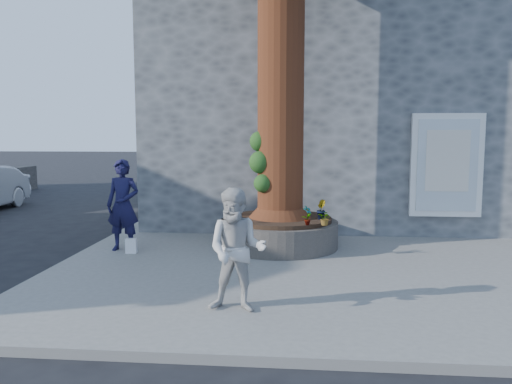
{
  "coord_description": "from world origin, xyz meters",
  "views": [
    {
      "loc": [
        1.18,
        -7.8,
        2.35
      ],
      "look_at": [
        0.34,
        1.71,
        1.25
      ],
      "focal_mm": 35.0,
      "sensor_mm": 36.0,
      "label": 1
    }
  ],
  "objects": [
    {
      "name": "shopping_bag",
      "position": [
        -1.98,
        1.2,
        0.26
      ],
      "size": [
        0.21,
        0.14,
        0.28
      ],
      "primitive_type": "cube",
      "rotation": [
        0.0,
        0.0,
        0.1
      ],
      "color": "white",
      "rests_on": "pavement"
    },
    {
      "name": "pavement",
      "position": [
        1.5,
        1.0,
        0.06
      ],
      "size": [
        9.0,
        8.0,
        0.12
      ],
      "primitive_type": "cube",
      "color": "slate",
      "rests_on": "ground"
    },
    {
      "name": "man",
      "position": [
        -2.2,
        1.42,
        1.0
      ],
      "size": [
        0.68,
        0.47,
        1.77
      ],
      "primitive_type": "imported",
      "rotation": [
        0.0,
        0.0,
        -0.08
      ],
      "color": "#151335",
      "rests_on": "pavement"
    },
    {
      "name": "stone_shop",
      "position": [
        2.5,
        7.2,
        3.16
      ],
      "size": [
        10.3,
        8.3,
        6.3
      ],
      "color": "#4A4D4F",
      "rests_on": "ground"
    },
    {
      "name": "plant_d",
      "position": [
        1.65,
        1.15,
        0.85
      ],
      "size": [
        0.32,
        0.32,
        0.26
      ],
      "primitive_type": "imported",
      "rotation": [
        0.0,
        0.0,
        5.57
      ],
      "color": "gray",
      "rests_on": "planter"
    },
    {
      "name": "woman",
      "position": [
        0.41,
        -1.71,
        0.91
      ],
      "size": [
        0.8,
        0.65,
        1.57
      ],
      "primitive_type": "imported",
      "rotation": [
        0.0,
        0.0,
        -0.07
      ],
      "color": "#B9B6B1",
      "rests_on": "pavement"
    },
    {
      "name": "plant_c",
      "position": [
        -0.05,
        1.15,
        0.87
      ],
      "size": [
        0.23,
        0.23,
        0.3
      ],
      "primitive_type": "imported",
      "rotation": [
        0.0,
        0.0,
        3.83
      ],
      "color": "gray",
      "rests_on": "planter"
    },
    {
      "name": "ground",
      "position": [
        0.0,
        0.0,
        0.0
      ],
      "size": [
        120.0,
        120.0,
        0.0
      ],
      "primitive_type": "plane",
      "color": "black",
      "rests_on": "ground"
    },
    {
      "name": "plant_a",
      "position": [
        1.33,
        1.15,
        0.9
      ],
      "size": [
        0.22,
        0.22,
        0.35
      ],
      "primitive_type": "imported",
      "rotation": [
        0.0,
        0.0,
        0.87
      ],
      "color": "gray",
      "rests_on": "planter"
    },
    {
      "name": "yellow_line",
      "position": [
        -3.05,
        1.0,
        0.0
      ],
      "size": [
        0.1,
        30.0,
        0.01
      ],
      "primitive_type": "cube",
      "color": "yellow",
      "rests_on": "ground"
    },
    {
      "name": "planter",
      "position": [
        0.8,
        2.0,
        0.41
      ],
      "size": [
        2.3,
        2.3,
        0.6
      ],
      "color": "black",
      "rests_on": "pavement"
    },
    {
      "name": "plant_b",
      "position": [
        1.6,
        1.82,
        0.91
      ],
      "size": [
        0.23,
        0.23,
        0.38
      ],
      "primitive_type": "imported",
      "rotation": [
        0.0,
        0.0,
        1.7
      ],
      "color": "gray",
      "rests_on": "planter"
    }
  ]
}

